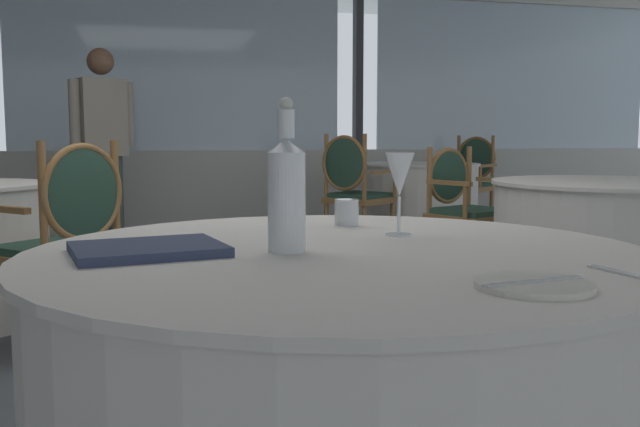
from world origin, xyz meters
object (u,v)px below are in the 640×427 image
Objects in this scene: dining_chair_0_0 at (66,230)px; dining_chair_1_1 at (353,184)px; water_tumbler at (347,212)px; dining_chair_1_0 at (470,175)px; water_bottle at (287,191)px; side_plate at (534,285)px; menu_book at (148,249)px; diner_person_0 at (103,139)px; wine_glass at (399,177)px; dining_chair_2_1 at (462,201)px.

dining_chair_0_0 is 3.05m from dining_chair_1_1.
dining_chair_1_0 is (2.79, 4.94, -0.19)m from water_tumbler.
water_bottle is 0.33× the size of dining_chair_1_0.
menu_book is (-0.61, 0.50, 0.01)m from side_plate.
water_bottle is 4.41m from dining_chair_1_1.
diner_person_0 is at bearing 101.82° from water_tumbler.
wine_glass is 0.26m from water_tumbler.
water_tumbler is (-0.07, 0.86, 0.03)m from side_plate.
dining_chair_1_1 is (2.05, 2.26, 0.03)m from dining_chair_0_0.
wine_glass is at bearing -51.81° from dining_chair_2_1.
dining_chair_0_0 is 2.66m from dining_chair_2_1.
dining_chair_1_1 is 2.08m from diner_person_0.
water_bottle is 2.04m from dining_chair_0_0.
water_tumbler is at bearing 94.57° from side_plate.
dining_chair_0_0 is at bearing 90.30° from menu_book.
dining_chair_2_1 is at bearing -111.89° from dining_chair_0_0.
water_bottle is 0.19× the size of diner_person_0.
dining_chair_1_1 reaches higher than dining_chair_1_0.
dining_chair_1_0 is 0.99× the size of dining_chair_1_1.
side_plate is 0.19× the size of dining_chair_1_1.
wine_glass reaches higher than water_tumbler.
dining_chair_1_1 is 1.30m from dining_chair_2_1.
side_plate is 2.67× the size of water_tumbler.
menu_book is 0.33× the size of dining_chair_2_1.
diner_person_0 is (-3.66, -0.80, 0.38)m from dining_chair_1_0.
dining_chair_0_0 is 5.04m from dining_chair_1_0.
side_plate is 0.11× the size of diner_person_0.
water_tumbler is 3.95m from dining_chair_1_1.
dining_chair_1_0 is at bearing 60.37° from water_bottle.
dining_chair_1_1 is at bearing 175.07° from dining_chair_2_1.
dining_chair_0_0 is at bearing 120.70° from water_tumbler.
wine_glass reaches higher than dining_chair_2_1.
dining_chair_0_0 is (-0.97, 2.37, -0.18)m from side_plate.
dining_chair_0_0 is 1.06× the size of dining_chair_2_1.
dining_chair_0_0 is at bearing -90.78° from dining_chair_2_1.
water_tumbler is (0.25, 0.40, -0.09)m from water_bottle.
dining_chair_1_0 is at bearing 62.25° from wine_glass.
dining_chair_1_1 is at bearing 76.87° from side_plate.
water_bottle is 0.32m from menu_book.
dining_chair_1_0 is 1.09× the size of dining_chair_2_1.
water_bottle reaches higher than dining_chair_1_0.
menu_book is at bearing 171.94° from water_bottle.
water_bottle reaches higher than dining_chair_0_0.
diner_person_0 is (0.03, 2.63, 0.41)m from dining_chair_0_0.
dining_chair_1_0 is (3.69, 3.43, 0.02)m from dining_chair_0_0.
wine_glass is at bearing 28.80° from water_bottle.
menu_book is at bearing -59.39° from dining_chair_2_1.
menu_book is 0.30× the size of dining_chair_1_1.
dining_chair_1_0 is (2.72, 5.17, -0.30)m from wine_glass.
water_tumbler reaches higher than menu_book.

